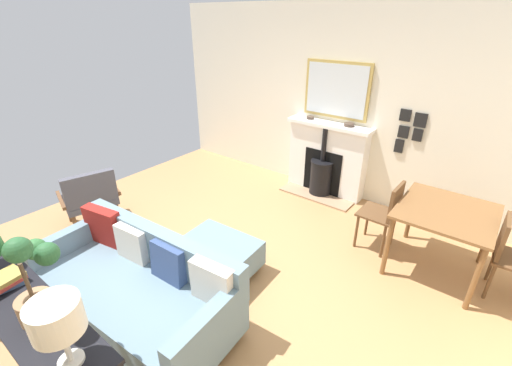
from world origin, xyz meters
TOP-DOWN VIEW (x-y plane):
  - ground_plane at (0.00, 0.00)m, footprint 5.58×5.77m
  - wall_left at (-2.79, 0.00)m, footprint 0.12×5.77m
  - fireplace at (-2.58, 0.05)m, footprint 0.54×1.27m
  - mirror_over_mantel at (-2.70, 0.05)m, footprint 0.04×0.97m
  - mantel_bowl_near at (-2.61, -0.28)m, footprint 0.11×0.11m
  - mantel_bowl_far at (-2.61, 0.34)m, footprint 0.14×0.14m
  - sofa at (0.68, -0.10)m, footprint 0.99×1.99m
  - ottoman at (-0.18, 0.05)m, footprint 0.70×0.84m
  - armchair_accent at (0.15, -1.84)m, footprint 0.80×0.73m
  - console_table at (1.49, -0.09)m, footprint 0.38×1.77m
  - table_lamp_far_end at (1.49, 0.57)m, footprint 0.27×0.27m
  - potted_plant at (1.47, 0.11)m, footprint 0.39×0.41m
  - book_stack at (1.49, -0.39)m, footprint 0.28×0.22m
  - dining_table at (-1.68, 1.87)m, footprint 0.95×0.90m
  - dining_chair_near_fireplace at (-1.67, 1.28)m, footprint 0.41×0.41m
  - dining_chair_by_back_wall at (-1.67, 2.46)m, footprint 0.42×0.42m
  - photo_gallery_row at (-2.71, 1.12)m, footprint 0.02×0.33m

SIDE VIEW (x-z plane):
  - ground_plane at x=0.00m, z-range -0.01..0.00m
  - ottoman at x=-0.18m, z-range 0.04..0.41m
  - sofa at x=0.68m, z-range -0.06..0.75m
  - armchair_accent at x=0.15m, z-range 0.04..0.86m
  - dining_chair_by_back_wall at x=-1.67m, z-range 0.08..0.91m
  - fireplace at x=-2.58m, z-range -0.05..1.06m
  - dining_chair_near_fireplace at x=-1.67m, z-range 0.08..0.95m
  - dining_table at x=-1.68m, z-range 0.28..1.02m
  - console_table at x=1.49m, z-range 0.30..1.08m
  - book_stack at x=1.49m, z-range 0.78..0.86m
  - table_lamp_far_end at x=1.49m, z-range 0.89..1.32m
  - mantel_bowl_near at x=-2.61m, z-range 1.11..1.16m
  - mantel_bowl_far at x=-2.61m, z-range 1.11..1.16m
  - potted_plant at x=1.47m, z-range 0.82..1.51m
  - photo_gallery_row at x=-2.71m, z-range 0.90..1.49m
  - wall_left at x=-2.79m, z-range 0.00..2.71m
  - mirror_over_mantel at x=-2.70m, z-range 1.17..1.96m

